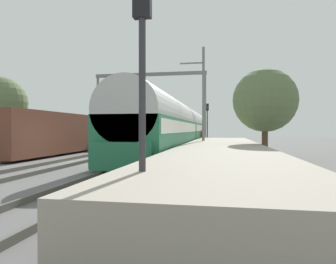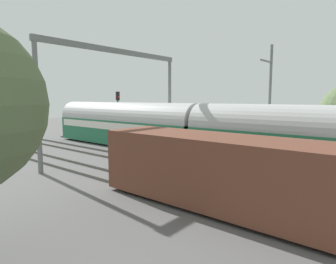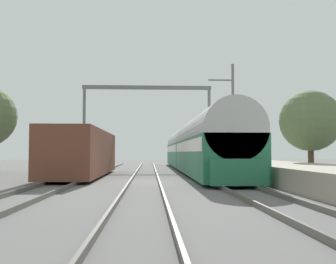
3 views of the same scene
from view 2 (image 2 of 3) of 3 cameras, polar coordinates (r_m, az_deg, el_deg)
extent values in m
cube|color=#236B47|center=(18.40, 27.45, -3.74)|extent=(2.90, 16.00, 2.20)
cube|color=silver|center=(18.31, 27.56, -1.80)|extent=(2.93, 15.36, 0.64)
cylinder|color=#B6B6B6|center=(18.23, 27.67, 0.29)|extent=(2.84, 16.00, 2.84)
cube|color=#236B47|center=(26.97, -8.79, 0.03)|extent=(2.90, 16.00, 2.20)
cube|color=silver|center=(26.91, -8.82, 1.36)|extent=(2.93, 15.36, 0.64)
cylinder|color=#B6B6B6|center=(26.86, -8.84, 2.79)|extent=(2.84, 16.00, 2.84)
cube|color=brown|center=(11.15, 16.15, -8.34)|extent=(2.80, 13.00, 2.70)
cube|color=black|center=(11.55, 15.94, -14.58)|extent=(2.52, 11.96, 0.10)
cylinder|color=#343434|center=(26.29, -2.18, -1.90)|extent=(0.19, 0.19, 0.85)
cube|color=maroon|center=(26.19, -2.18, -0.29)|extent=(0.26, 0.41, 0.64)
sphere|color=tan|center=(26.14, -2.19, 0.67)|extent=(0.24, 0.24, 0.24)
cylinder|color=#2D2D33|center=(30.36, -9.80, 2.27)|extent=(0.14, 0.14, 4.12)
cube|color=black|center=(30.28, -9.90, 7.01)|extent=(0.36, 0.20, 0.90)
sphere|color=red|center=(30.18, -9.75, 6.88)|extent=(0.16, 0.16, 0.16)
cylinder|color=slate|center=(18.03, -24.34, 4.19)|extent=(0.28, 0.28, 7.50)
cylinder|color=slate|center=(25.55, 0.32, 5.34)|extent=(0.28, 0.28, 7.50)
cube|color=slate|center=(21.55, -10.08, 15.48)|extent=(12.24, 0.24, 0.36)
cylinder|color=slate|center=(21.50, 19.40, 5.38)|extent=(0.20, 0.20, 8.00)
cube|color=slate|center=(20.80, 18.82, 13.10)|extent=(1.80, 0.10, 0.10)
camera|label=1|loc=(26.79, 74.98, -3.88)|focal=32.44mm
camera|label=3|loc=(24.92, 94.20, -7.04)|focal=41.40mm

